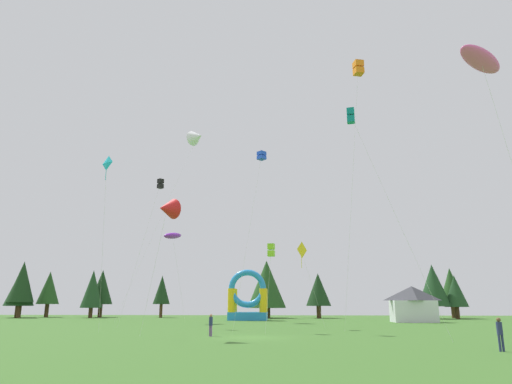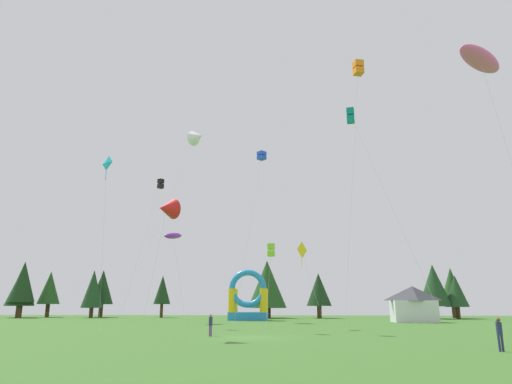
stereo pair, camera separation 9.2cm
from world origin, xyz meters
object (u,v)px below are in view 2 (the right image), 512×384
kite_yellow_diamond (301,251)px  inflatable_blue_arch (248,302)px  kite_black_box (161,184)px  kite_purple_parafoil (173,236)px  festival_tent (413,304)px  kite_lime_box (271,250)px  kite_blue_box (262,156)px  kite_orange_box (358,69)px  kite_white_delta (197,137)px  kite_pink_parafoil (480,59)px  kite_red_delta (167,209)px  kite_teal_box (351,116)px  person_left_edge (211,323)px  kite_cyan_diamond (106,165)px  person_far_side (499,331)px

kite_yellow_diamond → inflatable_blue_arch: kite_yellow_diamond is taller
kite_black_box → kite_yellow_diamond: kite_black_box is taller
kite_purple_parafoil → kite_yellow_diamond: 20.41m
kite_yellow_diamond → festival_tent: kite_yellow_diamond is taller
kite_purple_parafoil → kite_yellow_diamond: bearing=-37.2°
kite_lime_box → inflatable_blue_arch: (-4.18, 26.54, -4.29)m
kite_purple_parafoil → kite_blue_box: (12.32, -15.53, 5.45)m
kite_orange_box → kite_black_box: bearing=147.7°
kite_purple_parafoil → kite_white_delta: kite_white_delta is taller
kite_lime_box → kite_blue_box: (-0.95, 2.55, 9.43)m
kite_blue_box → festival_tent: 29.76m
kite_pink_parafoil → kite_red_delta: (-19.34, 9.70, -5.94)m
kite_teal_box → person_left_edge: bearing=163.8°
kite_lime_box → kite_white_delta: kite_white_delta is taller
kite_black_box → kite_pink_parafoil: kite_black_box is taller
kite_cyan_diamond → kite_purple_parafoil: kite_cyan_diamond is taller
kite_blue_box → kite_white_delta: 29.19m
kite_lime_box → kite_yellow_diamond: size_ratio=0.93×
kite_pink_parafoil → festival_tent: 40.62m
kite_purple_parafoil → festival_tent: size_ratio=2.17×
kite_pink_parafoil → kite_purple_parafoil: bearing=125.8°
kite_orange_box → kite_white_delta: 37.32m
kite_teal_box → person_left_edge: (-10.51, 3.06, -14.71)m
kite_pink_parafoil → inflatable_blue_arch: size_ratio=2.25×
kite_white_delta → kite_lime_box: bearing=-65.4°
kite_black_box → festival_tent: 35.03m
kite_orange_box → person_left_edge: (-11.98, -1.06, -20.80)m
kite_black_box → kite_red_delta: kite_black_box is taller
kite_cyan_diamond → kite_yellow_diamond: size_ratio=1.80×
kite_teal_box → kite_orange_box: 7.50m
kite_orange_box → kite_white_delta: kite_white_delta is taller
kite_lime_box → inflatable_blue_arch: bearing=98.9°
kite_lime_box → person_far_side: bearing=-51.0°
kite_white_delta → festival_tent: bearing=-10.6°
kite_yellow_diamond → kite_red_delta: 16.64m
kite_purple_parafoil → kite_blue_box: 20.55m
kite_cyan_diamond → inflatable_blue_arch: bearing=72.2°
kite_yellow_diamond → kite_lime_box: bearing=-115.0°
kite_black_box → person_far_side: bearing=-43.8°
kite_blue_box → person_far_side: size_ratio=10.11×
kite_cyan_diamond → kite_blue_box: 14.50m
person_left_edge → kite_black_box: bearing=-29.1°
kite_black_box → kite_orange_box: (20.23, -12.77, 6.48)m
kite_purple_parafoil → kite_lime_box: bearing=-53.7°
kite_yellow_diamond → person_far_side: 23.60m
kite_teal_box → kite_pink_parafoil: bearing=-56.6°
kite_cyan_diamond → person_left_edge: kite_cyan_diamond is taller
kite_black_box → kite_lime_box: kite_black_box is taller
kite_lime_box → kite_purple_parafoil: (-13.27, 18.07, 3.98)m
kite_teal_box → kite_red_delta: 15.16m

